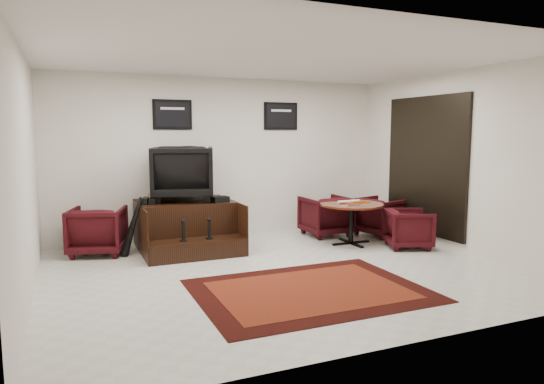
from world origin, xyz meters
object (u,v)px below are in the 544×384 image
Objects in this scene: shine_chair at (183,170)px; meeting_table at (352,209)px; shine_podium at (186,227)px; table_chair_window at (380,214)px; table_chair_back at (325,214)px; table_chair_corner at (409,227)px; armchair_side at (98,228)px.

shine_chair is 0.94× the size of meeting_table.
table_chair_window is at bearing -6.13° from shine_podium.
shine_chair is 1.24× the size of table_chair_back.
shine_chair is at bearing 86.90° from table_chair_corner.
table_chair_back is 0.98m from table_chair_window.
meeting_table is 1.51× the size of table_chair_corner.
table_chair_back is 1.04× the size of table_chair_window.
armchair_side is at bearing 66.78° from table_chair_window.
armchair_side is 1.16× the size of table_chair_corner.
armchair_side is at bearing 14.77° from shine_chair.
table_chair_window is at bearing -169.79° from armchair_side.
meeting_table is at bearing -176.60° from armchair_side.
table_chair_window is at bearing 12.88° from table_chair_corner.
shine_chair is 1.42× the size of table_chair_corner.
table_chair_window is 1.00m from table_chair_corner.
shine_podium is 2.55m from table_chair_back.
table_chair_window reaches higher than meeting_table.
meeting_table is 0.80m from table_chair_back.
table_chair_corner is at bearing 154.63° from table_chair_window.
table_chair_back is (-0.06, 0.77, -0.20)m from meeting_table.
shine_chair is 2.84m from meeting_table.
table_chair_back is at bearing 50.03° from table_chair_window.
table_chair_back is (3.87, -0.14, -0.01)m from armchair_side.
shine_chair is 1.57m from armchair_side.
armchair_side is (-1.33, 0.16, 0.05)m from shine_podium.
table_chair_back is at bearing -165.59° from armchair_side.
armchair_side is at bearing -3.45° from table_chair_back.
table_chair_back reaches higher than shine_podium.
shine_chair is 1.22× the size of armchair_side.
armchair_side reaches higher than table_chair_window.
shine_podium reaches higher than table_chair_corner.
shine_chair reaches higher than table_chair_back.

